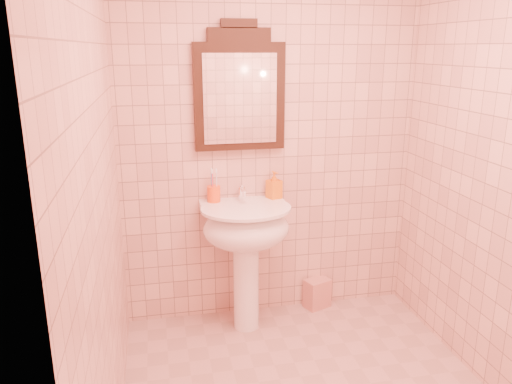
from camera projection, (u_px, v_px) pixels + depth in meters
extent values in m
cube|color=beige|center=(270.00, 140.00, 3.33)|extent=(2.00, 0.02, 2.50)
cylinder|color=white|center=(246.00, 280.00, 3.33)|extent=(0.17, 0.17, 0.70)
ellipsoid|color=white|center=(246.00, 229.00, 3.21)|extent=(0.56, 0.46, 0.28)
cube|color=white|center=(242.00, 204.00, 3.33)|extent=(0.56, 0.15, 0.05)
cylinder|color=white|center=(246.00, 209.00, 3.17)|extent=(0.58, 0.58, 0.02)
cylinder|color=white|center=(242.00, 193.00, 3.31)|extent=(0.04, 0.04, 0.09)
cylinder|color=white|center=(243.00, 190.00, 3.25)|extent=(0.02, 0.10, 0.02)
cylinder|color=white|center=(244.00, 196.00, 3.21)|extent=(0.02, 0.02, 0.04)
cube|color=white|center=(241.00, 185.00, 3.31)|extent=(0.02, 0.07, 0.01)
cube|color=black|center=(239.00, 97.00, 3.18)|extent=(0.58, 0.05, 0.68)
cube|color=black|center=(239.00, 35.00, 3.08)|extent=(0.40, 0.05, 0.08)
cube|color=black|center=(239.00, 23.00, 3.06)|extent=(0.23, 0.05, 0.06)
cube|color=white|center=(240.00, 99.00, 3.16)|extent=(0.47, 0.01, 0.57)
cylinder|color=#F65114|center=(214.00, 194.00, 3.27)|extent=(0.09, 0.09, 0.11)
cylinder|color=silver|center=(217.00, 187.00, 3.26)|extent=(0.01, 0.01, 0.20)
cylinder|color=#338CD8|center=(212.00, 187.00, 3.27)|extent=(0.01, 0.01, 0.20)
cylinder|color=#E5334C|center=(212.00, 188.00, 3.24)|extent=(0.01, 0.01, 0.20)
imported|color=orange|center=(274.00, 185.00, 3.34)|extent=(0.11, 0.11, 0.19)
cube|color=#CD7879|center=(317.00, 293.00, 3.66)|extent=(0.21, 0.17, 0.22)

